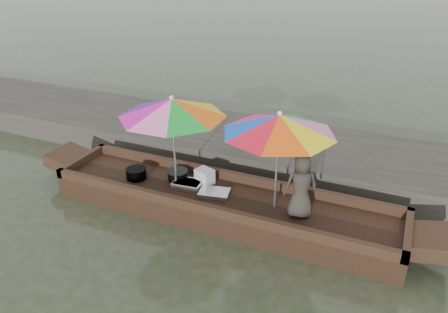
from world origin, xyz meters
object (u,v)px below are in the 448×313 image
at_px(boat_hull, 221,205).
at_px(tray_crayfish, 188,184).
at_px(tray_scallop, 214,193).
at_px(cooking_pot, 136,173).
at_px(vendor, 301,186).
at_px(umbrella_bow, 174,143).
at_px(umbrella_stern, 277,162).
at_px(charcoal_grill, 178,176).
at_px(supply_bag, 205,177).

height_order(boat_hull, tray_crayfish, tray_crayfish).
bearing_deg(tray_crayfish, tray_scallop, -5.96).
relative_size(cooking_pot, vendor, 0.35).
distance_m(cooking_pot, vendor, 2.87).
relative_size(tray_scallop, vendor, 0.48).
relative_size(tray_crayfish, umbrella_bow, 0.28).
bearing_deg(vendor, tray_crayfish, -28.11).
bearing_deg(boat_hull, umbrella_stern, 0.00).
relative_size(tray_crayfish, tray_scallop, 1.00).
xyz_separation_m(umbrella_bow, umbrella_stern, (1.70, 0.00, 0.00)).
relative_size(charcoal_grill, umbrella_stern, 0.21).
bearing_deg(charcoal_grill, umbrella_bow, -68.61).
height_order(tray_crayfish, tray_scallop, tray_crayfish).
xyz_separation_m(cooking_pot, supply_bag, (1.15, 0.31, 0.04)).
bearing_deg(umbrella_stern, boat_hull, 180.00).
bearing_deg(tray_crayfish, vendor, -2.76).
relative_size(cooking_pot, supply_bag, 1.23).
bearing_deg(tray_crayfish, supply_bag, 44.25).
height_order(tray_crayfish, supply_bag, supply_bag).
distance_m(cooking_pot, tray_scallop, 1.45).
distance_m(charcoal_grill, supply_bag, 0.49).
height_order(boat_hull, charcoal_grill, charcoal_grill).
bearing_deg(charcoal_grill, cooking_pot, -160.22).
bearing_deg(cooking_pot, tray_crayfish, 6.17).
relative_size(cooking_pot, tray_scallop, 0.72).
xyz_separation_m(tray_scallop, umbrella_stern, (1.00, 0.01, 0.74)).
relative_size(umbrella_bow, umbrella_stern, 1.03).
bearing_deg(supply_bag, umbrella_stern, -10.90).
distance_m(boat_hull, umbrella_stern, 1.29).
distance_m(charcoal_grill, vendor, 2.22).
bearing_deg(cooking_pot, umbrella_stern, 1.33).
distance_m(vendor, umbrella_bow, 2.11).
xyz_separation_m(boat_hull, tray_crayfish, (-0.63, 0.04, 0.22)).
relative_size(boat_hull, cooking_pot, 16.39).
height_order(charcoal_grill, supply_bag, supply_bag).
bearing_deg(vendor, umbrella_bow, -26.63).
bearing_deg(umbrella_stern, vendor, -6.83).
bearing_deg(umbrella_stern, umbrella_bow, 180.00).
bearing_deg(vendor, tray_scallop, -26.93).
xyz_separation_m(cooking_pot, charcoal_grill, (0.67, 0.24, -0.01)).
height_order(charcoal_grill, umbrella_stern, umbrella_stern).
relative_size(boat_hull, supply_bag, 20.12).
bearing_deg(umbrella_stern, charcoal_grill, 174.06).
bearing_deg(tray_scallop, umbrella_bow, 179.32).
relative_size(vendor, umbrella_stern, 0.61).
xyz_separation_m(boat_hull, umbrella_stern, (0.88, 0.00, 0.95)).
relative_size(supply_bag, umbrella_stern, 0.17).
xyz_separation_m(boat_hull, vendor, (1.27, -0.05, 0.67)).
distance_m(tray_scallop, charcoal_grill, 0.80).
height_order(boat_hull, umbrella_bow, umbrella_bow).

